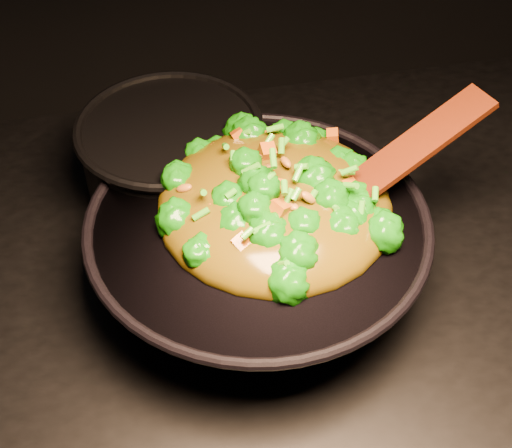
{
  "coord_description": "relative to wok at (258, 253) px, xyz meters",
  "views": [
    {
      "loc": [
        -0.06,
        -0.5,
        1.58
      ],
      "look_at": [
        0.07,
        0.06,
        0.99
      ],
      "focal_mm": 50.0,
      "sensor_mm": 36.0,
      "label": 1
    }
  ],
  "objects": [
    {
      "name": "spatula",
      "position": [
        0.14,
        0.0,
        0.1
      ],
      "size": [
        0.27,
        0.12,
        0.12
      ],
      "primitive_type": "cube",
      "rotation": [
        0.0,
        -0.38,
        0.3
      ],
      "color": "#331406",
      "rests_on": "wok"
    },
    {
      "name": "stir_fry",
      "position": [
        0.02,
        0.01,
        0.1
      ],
      "size": [
        0.29,
        0.29,
        0.09
      ],
      "primitive_type": null,
      "rotation": [
        0.0,
        0.0,
        -0.08
      ],
      "color": "#167B08",
      "rests_on": "wok"
    },
    {
      "name": "back_pot",
      "position": [
        -0.08,
        0.17,
        0.01
      ],
      "size": [
        0.26,
        0.26,
        0.13
      ],
      "primitive_type": "cylinder",
      "rotation": [
        0.0,
        0.0,
        0.13
      ],
      "color": "black",
      "rests_on": "stovetop"
    },
    {
      "name": "wok",
      "position": [
        0.0,
        0.0,
        0.0
      ],
      "size": [
        0.48,
        0.48,
        0.11
      ],
      "primitive_type": null,
      "rotation": [
        0.0,
        0.0,
        -0.32
      ],
      "color": "black",
      "rests_on": "stovetop"
    }
  ]
}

